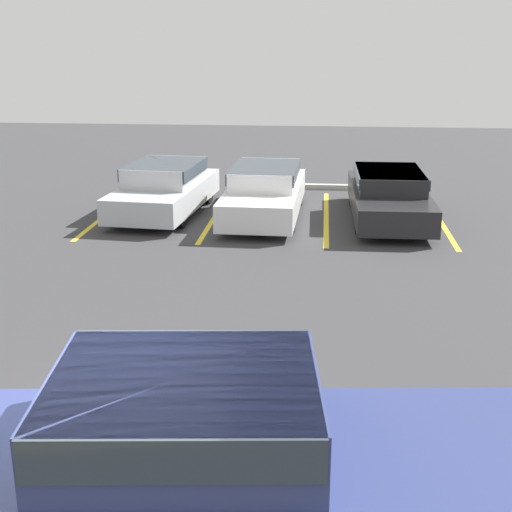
{
  "coord_description": "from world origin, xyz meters",
  "views": [
    {
      "loc": [
        2.05,
        -5.68,
        4.24
      ],
      "look_at": [
        1.06,
        4.78,
        1.0
      ],
      "focal_mm": 50.0,
      "sensor_mm": 36.0,
      "label": 1
    }
  ],
  "objects_px": {
    "parked_sedan_b": "(265,190)",
    "wheel_stop_curb": "(317,187)",
    "parked_sedan_a": "(165,187)",
    "parked_sedan_c": "(389,194)",
    "pickup_truck": "(225,475)"
  },
  "relations": [
    {
      "from": "wheel_stop_curb",
      "to": "pickup_truck",
      "type": "bearing_deg",
      "value": -92.1
    },
    {
      "from": "parked_sedan_a",
      "to": "parked_sedan_c",
      "type": "bearing_deg",
      "value": 93.38
    },
    {
      "from": "pickup_truck",
      "to": "wheel_stop_curb",
      "type": "bearing_deg",
      "value": 82.12
    },
    {
      "from": "parked_sedan_a",
      "to": "parked_sedan_c",
      "type": "distance_m",
      "value": 5.5
    },
    {
      "from": "parked_sedan_c",
      "to": "parked_sedan_a",
      "type": "bearing_deg",
      "value": -92.43
    },
    {
      "from": "pickup_truck",
      "to": "parked_sedan_b",
      "type": "xyz_separation_m",
      "value": [
        -0.68,
        12.1,
        -0.22
      ]
    },
    {
      "from": "pickup_truck",
      "to": "parked_sedan_b",
      "type": "relative_size",
      "value": 1.26
    },
    {
      "from": "pickup_truck",
      "to": "parked_sedan_c",
      "type": "xyz_separation_m",
      "value": [
        2.31,
        12.09,
        -0.24
      ]
    },
    {
      "from": "pickup_truck",
      "to": "parked_sedan_c",
      "type": "distance_m",
      "value": 12.31
    },
    {
      "from": "parked_sedan_a",
      "to": "parked_sedan_b",
      "type": "bearing_deg",
      "value": 91.75
    },
    {
      "from": "parked_sedan_b",
      "to": "wheel_stop_curb",
      "type": "relative_size",
      "value": 2.47
    },
    {
      "from": "parked_sedan_c",
      "to": "wheel_stop_curb",
      "type": "height_order",
      "value": "parked_sedan_c"
    },
    {
      "from": "pickup_truck",
      "to": "parked_sedan_c",
      "type": "relative_size",
      "value": 1.26
    },
    {
      "from": "parked_sedan_a",
      "to": "wheel_stop_curb",
      "type": "distance_m",
      "value": 5.04
    },
    {
      "from": "parked_sedan_b",
      "to": "wheel_stop_curb",
      "type": "height_order",
      "value": "parked_sedan_b"
    }
  ]
}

